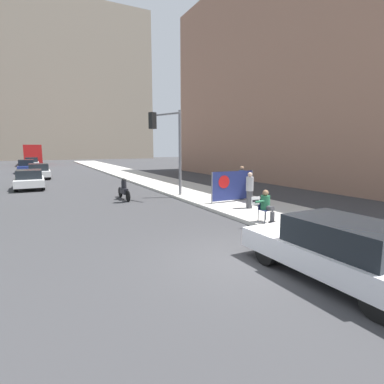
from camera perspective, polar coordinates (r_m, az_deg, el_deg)
name	(u,v)px	position (r m, az deg, el deg)	size (l,w,h in m)	color
ground_plane	(244,260)	(8.09, 9.87, -12.70)	(160.00, 160.00, 0.00)	#38383A
sidewalk_curb	(170,185)	(22.99, -4.25, 1.38)	(4.09, 90.00, 0.15)	beige
building_backdrop_far	(41,81)	(84.85, -26.78, 18.31)	(52.00, 12.00, 37.34)	gray
building_backdrop_right	(314,73)	(29.30, 22.30, 20.20)	(10.00, 32.00, 18.32)	#936B56
seated_protester	(266,205)	(11.38, 13.98, -2.44)	(0.92, 0.77, 1.21)	#474C56
jogger_on_sidewalk	(250,190)	(13.87, 10.92, 0.37)	(0.34, 0.34, 1.65)	#424247
pedestrian_behind	(242,182)	(16.24, 9.43, 1.84)	(0.34, 0.34, 1.78)	#424247
protest_banner	(233,186)	(15.36, 7.72, 1.21)	(2.55, 0.06, 1.57)	slate
traffic_light_pole	(169,138)	(16.88, -4.31, 10.16)	(2.19, 1.95, 4.86)	slate
parked_car_curbside	(341,250)	(7.37, 26.50, -9.89)	(1.82, 4.49, 1.38)	silver
car_on_road_nearest	(29,179)	(24.07, -28.56, 2.15)	(1.84, 4.14, 1.36)	white
car_on_road_midblock	(39,171)	(31.72, -27.14, 3.57)	(1.88, 4.48, 1.41)	white
car_on_road_distant	(27,166)	(39.54, -28.99, 4.30)	(1.78, 4.33, 1.53)	navy
car_on_road_far_lane	(32,163)	(48.64, -28.19, 4.95)	(1.80, 4.50, 1.53)	white
city_bus_on_road	(33,153)	(57.78, -28.02, 6.51)	(2.55, 11.56, 3.34)	red
motorcycle_on_road	(124,190)	(17.29, -12.84, 0.35)	(0.28, 2.23, 1.20)	black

